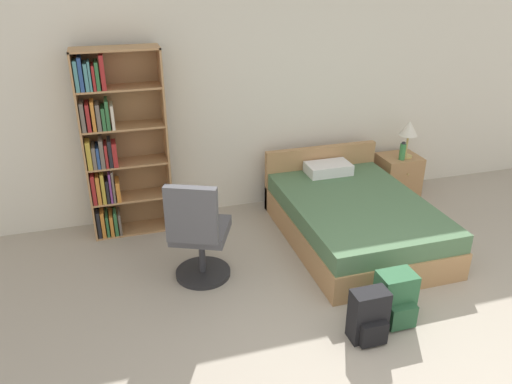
# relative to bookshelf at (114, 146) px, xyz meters

# --- Properties ---
(wall_back) EXTENTS (9.00, 0.06, 2.60)m
(wall_back) POSITION_rel_bookshelf_xyz_m (1.87, 0.28, 0.32)
(wall_back) COLOR silver
(wall_back) RESTS_ON ground_plane
(bookshelf) EXTENTS (0.83, 0.31, 1.94)m
(bookshelf) POSITION_rel_bookshelf_xyz_m (0.00, 0.00, 0.00)
(bookshelf) COLOR #AD7F51
(bookshelf) RESTS_ON ground_plane
(bed) EXTENTS (1.35, 1.94, 0.72)m
(bed) POSITION_rel_bookshelf_xyz_m (2.31, -0.83, -0.73)
(bed) COLOR #AD7F51
(bed) RESTS_ON ground_plane
(office_chair) EXTENTS (0.65, 0.70, 1.03)m
(office_chair) POSITION_rel_bookshelf_xyz_m (0.62, -1.16, -0.50)
(office_chair) COLOR #232326
(office_chair) RESTS_ON ground_plane
(nightstand) EXTENTS (0.47, 0.43, 0.51)m
(nightstand) POSITION_rel_bookshelf_xyz_m (3.33, -0.03, -0.72)
(nightstand) COLOR #AD7F51
(nightstand) RESTS_ON ground_plane
(table_lamp) EXTENTS (0.21, 0.21, 0.45)m
(table_lamp) POSITION_rel_bookshelf_xyz_m (3.37, -0.07, -0.13)
(table_lamp) COLOR tan
(table_lamp) RESTS_ON nightstand
(water_bottle) EXTENTS (0.07, 0.07, 0.22)m
(water_bottle) POSITION_rel_bookshelf_xyz_m (3.28, -0.13, -0.36)
(water_bottle) COLOR #3F8C4C
(water_bottle) RESTS_ON nightstand
(backpack_green) EXTENTS (0.29, 0.29, 0.43)m
(backpack_green) POSITION_rel_bookshelf_xyz_m (2.04, -2.15, -0.77)
(backpack_green) COLOR #2D603D
(backpack_green) RESTS_ON ground_plane
(backpack_black) EXTENTS (0.28, 0.22, 0.43)m
(backpack_black) POSITION_rel_bookshelf_xyz_m (1.72, -2.29, -0.77)
(backpack_black) COLOR black
(backpack_black) RESTS_ON ground_plane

